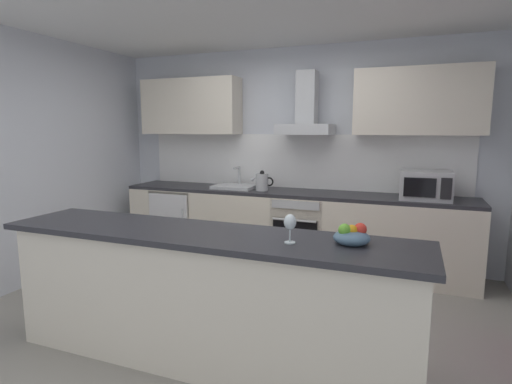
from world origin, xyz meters
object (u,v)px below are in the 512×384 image
at_px(sink, 235,186).
at_px(range_hood, 306,115).
at_px(wine_glass, 290,223).
at_px(kettle, 262,182).
at_px(fruit_bowl, 352,236).
at_px(oven, 301,229).
at_px(microwave, 426,185).
at_px(refrigerator, 181,221).

distance_m(sink, range_hood, 1.21).
relative_size(range_hood, wine_glass, 4.05).
bearing_deg(kettle, fruit_bowl, -56.98).
distance_m(kettle, fruit_bowl, 2.47).
bearing_deg(kettle, oven, 4.02).
distance_m(microwave, sink, 2.17).
bearing_deg(refrigerator, oven, 0.10).
relative_size(sink, wine_glass, 2.81).
xyz_separation_m(refrigerator, range_hood, (1.64, 0.13, 1.36)).
distance_m(wine_glass, fruit_bowl, 0.38).
bearing_deg(range_hood, fruit_bowl, -68.82).
bearing_deg(range_hood, wine_glass, -77.69).
bearing_deg(refrigerator, range_hood, 4.61).
height_order(refrigerator, fruit_bowl, fruit_bowl).
xyz_separation_m(range_hood, wine_glass, (0.51, -2.36, -0.72)).
height_order(oven, microwave, microwave).
relative_size(oven, kettle, 2.77).
xyz_separation_m(oven, sink, (-0.85, 0.01, 0.47)).
bearing_deg(fruit_bowl, microwave, 77.73).
height_order(oven, range_hood, range_hood).
distance_m(oven, range_hood, 1.33).
xyz_separation_m(refrigerator, wine_glass, (2.15, -2.22, 0.64)).
bearing_deg(microwave, fruit_bowl, -102.27).
xyz_separation_m(oven, wine_glass, (0.51, -2.23, 0.60)).
bearing_deg(range_hood, refrigerator, -175.39).
bearing_deg(range_hood, microwave, -6.82).
bearing_deg(microwave, oven, 178.79).
bearing_deg(fruit_bowl, kettle, 123.02).
xyz_separation_m(kettle, fruit_bowl, (1.34, -2.07, -0.02)).
height_order(sink, fruit_bowl, sink).
bearing_deg(kettle, range_hood, 18.79).
relative_size(sink, fruit_bowl, 2.27).
relative_size(refrigerator, sink, 1.70).
bearing_deg(microwave, sink, 178.97).
bearing_deg(wine_glass, oven, 103.00).
xyz_separation_m(sink, fruit_bowl, (1.71, -2.11, 0.06)).
height_order(oven, fruit_bowl, fruit_bowl).
bearing_deg(wine_glass, kettle, 114.38).
distance_m(refrigerator, wine_glass, 3.16).
bearing_deg(oven, kettle, -175.98).
bearing_deg(sink, oven, -0.74).
relative_size(sink, kettle, 1.73).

